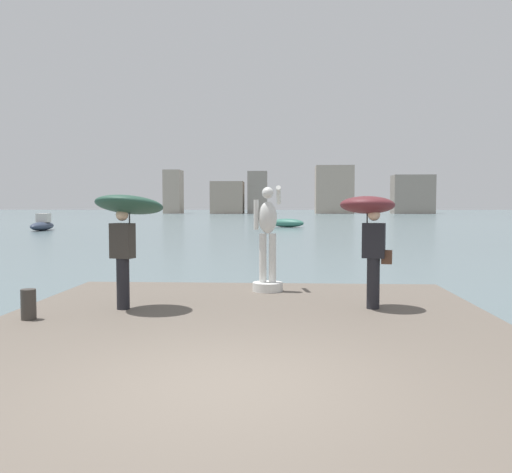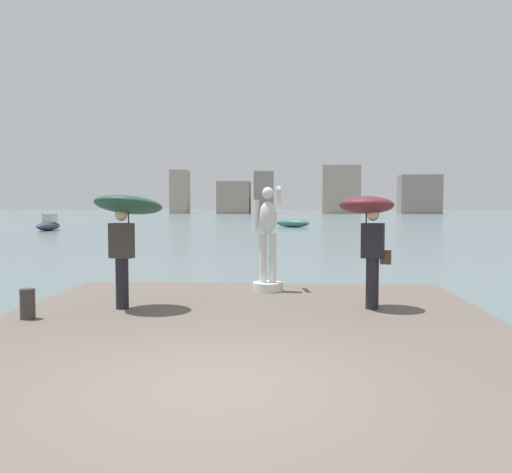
{
  "view_description": "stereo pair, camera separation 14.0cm",
  "coord_description": "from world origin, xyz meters",
  "views": [
    {
      "loc": [
        0.61,
        -5.39,
        2.19
      ],
      "look_at": [
        0.0,
        5.72,
        1.55
      ],
      "focal_mm": 38.47,
      "sensor_mm": 36.0,
      "label": 1
    },
    {
      "loc": [
        0.75,
        -5.38,
        2.19
      ],
      "look_at": [
        0.0,
        5.72,
        1.55
      ],
      "focal_mm": 38.47,
      "sensor_mm": 36.0,
      "label": 2
    }
  ],
  "objects": [
    {
      "name": "distant_skyline",
      "position": [
        5.79,
        133.19,
        5.19
      ],
      "size": [
        67.53,
        9.79,
        12.01
      ],
      "color": "#A89989",
      "rests_on": "ground"
    },
    {
      "name": "boat_mid",
      "position": [
        0.72,
        48.38,
        0.42
      ],
      "size": [
        3.79,
        2.9,
        0.83
      ],
      "color": "#336B5B",
      "rests_on": "ground"
    },
    {
      "name": "boat_near",
      "position": [
        -20.21,
        40.34,
        0.49
      ],
      "size": [
        1.5,
        4.27,
        1.46
      ],
      "color": "#2D384C",
      "rests_on": "ground"
    },
    {
      "name": "mooring_bollard",
      "position": [
        -3.41,
        2.88,
        0.64
      ],
      "size": [
        0.23,
        0.23,
        0.48
      ],
      "primitive_type": "cylinder",
      "color": "#38332D",
      "rests_on": "pier"
    },
    {
      "name": "onlooker_right",
      "position": [
        2.05,
        4.15,
        1.93
      ],
      "size": [
        1.15,
        1.16,
        1.97
      ],
      "color": "black",
      "rests_on": "pier"
    },
    {
      "name": "ground_plane",
      "position": [
        0.0,
        40.0,
        0.0
      ],
      "size": [
        400.0,
        400.0,
        0.0
      ],
      "primitive_type": "plane",
      "color": "slate"
    },
    {
      "name": "statue_white_figure",
      "position": [
        0.23,
        5.93,
        1.3
      ],
      "size": [
        0.63,
        0.88,
        2.19
      ],
      "color": "silver",
      "rests_on": "pier"
    },
    {
      "name": "pier",
      "position": [
        0.0,
        2.05,
        0.2
      ],
      "size": [
        7.98,
        10.09,
        0.4
      ],
      "primitive_type": "cube",
      "color": "#60564C",
      "rests_on": "ground"
    },
    {
      "name": "onlooker_left",
      "position": [
        -2.09,
        3.82,
        1.99
      ],
      "size": [
        1.45,
        1.47,
        2.03
      ],
      "color": "black",
      "rests_on": "pier"
    }
  ]
}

